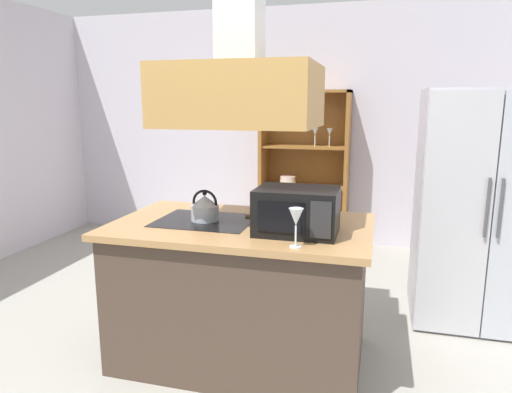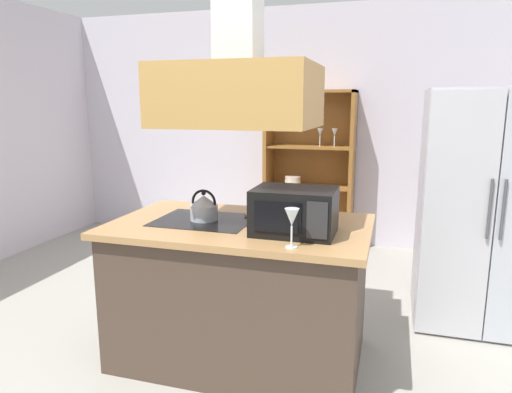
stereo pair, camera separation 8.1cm
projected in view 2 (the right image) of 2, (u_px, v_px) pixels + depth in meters
The scene contains 10 objects.
ground_plane at pixel (213, 374), 2.82m from camera, with size 7.80×7.80×0.00m, color #9B988E.
wall_back at pixel (307, 128), 5.37m from camera, with size 6.00×0.12×2.70m, color silver.
kitchen_island at pixel (240, 291), 2.93m from camera, with size 1.59×0.97×0.90m.
range_hood at pixel (239, 77), 2.67m from camera, with size 0.90×0.70×1.21m.
refrigerator at pixel (484, 210), 3.36m from camera, with size 0.90×0.78×1.73m.
dish_cabinet at pixel (309, 179), 5.25m from camera, with size 0.99×0.40×1.77m.
kettle at pixel (204, 207), 2.90m from camera, with size 0.18×0.18×0.20m.
cutting_board at pixel (275, 214), 3.04m from camera, with size 0.34×0.24×0.02m, color #AF7F56.
microwave at pixel (295, 211), 2.60m from camera, with size 0.46×0.35×0.26m.
wine_glass_on_counter at pixel (292, 219), 2.33m from camera, with size 0.08×0.08×0.21m.
Camera 2 is at (0.98, -2.36, 1.63)m, focal length 32.25 mm.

